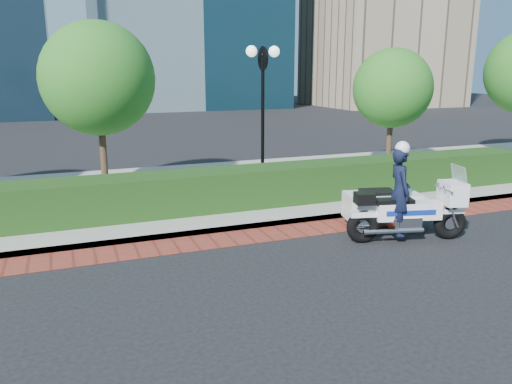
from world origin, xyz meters
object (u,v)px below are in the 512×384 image
object	(u,v)px
tree_b	(98,79)
police_motorcycle	(396,203)
tree_c	(392,88)
lamppost	(263,95)

from	to	relation	value
tree_b	police_motorcycle	world-z (taller)	tree_b
tree_b	tree_c	bearing A→B (deg)	-0.00
tree_c	police_motorcycle	size ratio (longest dim) A/B	1.59
lamppost	tree_b	world-z (taller)	tree_b
tree_b	tree_c	xyz separation A→B (m)	(10.00, -0.00, -0.39)
lamppost	police_motorcycle	world-z (taller)	lamppost
tree_c	police_motorcycle	bearing A→B (deg)	-124.52
police_motorcycle	lamppost	bearing A→B (deg)	119.16
tree_c	police_motorcycle	distance (m)	7.75
tree_c	police_motorcycle	world-z (taller)	tree_c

